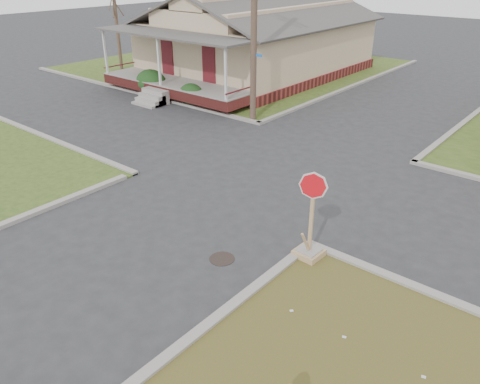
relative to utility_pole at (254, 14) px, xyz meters
The scene contains 10 objects.
ground 10.89m from the utility_pole, 64.74° to the right, with size 120.00×120.00×0.00m, color #29292C.
verge_far_left 13.48m from the utility_pole, 134.04° to the left, with size 19.00×19.00×0.05m, color #31491A.
curbs 7.39m from the utility_pole, 42.88° to the right, with size 80.00×40.00×0.12m, color gray, non-canonical shape.
manhole 12.29m from the utility_pole, 55.75° to the right, with size 0.64×0.64×0.01m, color black.
corner_house 9.99m from the utility_pole, 126.69° to the left, with size 10.10×15.50×5.30m.
utility_pole is the anchor object (origin of this frame).
tree_far_left 14.31m from the utility_pole, 167.34° to the left, with size 0.22×0.22×4.90m, color #412E25.
stop_sign 12.03m from the utility_pole, 44.70° to the right, with size 0.66×0.64×2.32m.
hedge_left 8.27m from the utility_pole, behind, with size 1.63×1.33×1.24m, color #183A15.
hedge_right 5.71m from the utility_pole, behind, with size 1.41×1.15×1.08m, color #183A15.
Camera 1 is at (8.77, -7.74, 6.75)m, focal length 35.00 mm.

